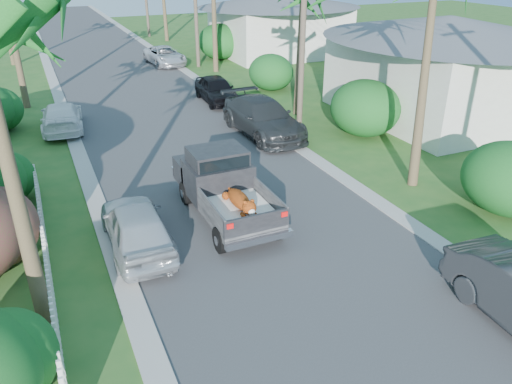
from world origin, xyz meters
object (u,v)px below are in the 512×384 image
parked_car_lf (62,117)px  pickup_truck (221,183)px  house_right_far (279,26)px  house_right_near (443,71)px  parked_car_rf (216,90)px  utility_pole_b (303,27)px  parked_car_rm (263,118)px  parked_car_ln (137,227)px  parked_car_rd (165,56)px

parked_car_lf → pickup_truck: bearing=115.3°
parked_car_lf → house_right_far: (17.56, 12.71, 1.49)m
pickup_truck → house_right_near: (13.68, 5.29, 1.21)m
pickup_truck → parked_car_lf: pickup_truck is taller
parked_car_rf → parked_car_lf: 8.29m
pickup_truck → utility_pole_b: bearing=45.1°
parked_car_rm → house_right_far: 19.54m
parked_car_rf → utility_pole_b: utility_pole_b is taller
parked_car_lf → utility_pole_b: bearing=162.3°
parked_car_rm → parked_car_rf: bearing=88.8°
parked_car_lf → house_right_near: bearing=168.4°
parked_car_ln → parked_car_lf: bearing=-84.2°
parked_car_rd → parked_car_ln: 25.02m
parked_car_rd → utility_pole_b: 17.19m
house_right_far → parked_car_rm: bearing=-118.6°
parked_car_rf → house_right_far: size_ratio=0.45×
parked_car_rf → parked_car_lf: parked_car_rf is taller
parked_car_rd → house_right_far: (9.40, 0.39, 1.49)m
parked_car_rf → utility_pole_b: size_ratio=0.45×
parked_car_lf → utility_pole_b: utility_pole_b is taller
pickup_truck → house_right_near: 14.72m
parked_car_ln → parked_car_lf: size_ratio=0.93×
pickup_truck → parked_car_lf: size_ratio=1.18×
house_right_far → parked_car_rf: bearing=-130.0°
parked_car_rm → parked_car_lf: parked_car_rm is taller
parked_car_rf → house_right_far: (9.40, 11.22, 1.43)m
utility_pole_b → house_right_near: bearing=-7.7°
parked_car_rf → utility_pole_b: (2.00, -5.78, 3.91)m
parked_car_rm → parked_car_lf: 9.32m
parked_car_rf → parked_car_ln: 14.99m
parked_car_rf → parked_car_lf: size_ratio=0.94×
parked_car_ln → utility_pole_b: utility_pole_b is taller
parked_car_rd → house_right_far: size_ratio=0.51×
parked_car_rm → pickup_truck: bearing=-126.8°
parked_car_rm → house_right_near: 9.50m
parked_car_rd → house_right_near: 20.02m
parked_car_rf → parked_car_ln: parked_car_rf is taller
pickup_truck → parked_car_rd: 23.30m
parked_car_rd → parked_car_lf: (-8.16, -12.32, -0.00)m
parked_car_rf → parked_car_ln: (-7.20, -13.14, -0.00)m
house_right_near → parked_car_rd: bearing=118.1°
parked_car_rm → utility_pole_b: bearing=1.5°
parked_car_rm → utility_pole_b: (1.94, 0.11, 3.81)m
parked_car_rf → house_right_near: bearing=-33.4°
parked_car_rd → house_right_near: (9.40, -17.61, 1.59)m
parked_car_rd → parked_car_lf: parked_car_rd is taller
parked_car_rm → parked_car_lf: size_ratio=1.25×
parked_car_rm → utility_pole_b: 4.28m
pickup_truck → house_right_far: bearing=59.6°
house_right_near → house_right_far: house_right_near is taller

